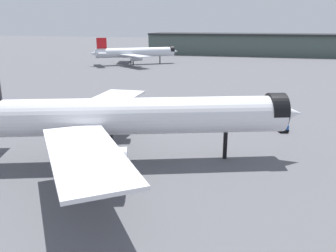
% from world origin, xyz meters
% --- Properties ---
extents(ground, '(900.00, 900.00, 0.00)m').
position_xyz_m(ground, '(0.00, 0.00, 0.00)').
color(ground, '#56565B').
extents(airliner_near_gate, '(54.77, 48.82, 16.45)m').
position_xyz_m(airliner_near_gate, '(2.34, 2.98, 7.25)').
color(airliner_near_gate, white).
rests_on(airliner_near_gate, ground).
extents(airliner_far_taxiway, '(41.51, 36.85, 13.84)m').
position_xyz_m(airliner_far_taxiway, '(-47.63, 129.22, 6.10)').
color(airliner_far_taxiway, silver).
rests_on(airliner_far_taxiway, ground).
extents(terminal_building, '(225.88, 42.09, 23.22)m').
position_xyz_m(terminal_building, '(51.16, 208.21, 7.23)').
color(terminal_building, '#475651').
rests_on(terminal_building, ground).
extents(service_truck_front, '(5.10, 5.80, 3.00)m').
position_xyz_m(service_truck_front, '(-4.40, 36.75, 1.59)').
color(service_truck_front, black).
rests_on(service_truck_front, ground).
extents(baggage_tug_wing, '(2.89, 3.57, 1.85)m').
position_xyz_m(baggage_tug_wing, '(26.23, 27.67, 0.97)').
color(baggage_tug_wing, black).
rests_on(baggage_tug_wing, ground).
extents(baggage_cart_trailing, '(2.74, 2.46, 1.82)m').
position_xyz_m(baggage_cart_trailing, '(18.95, 32.92, 0.98)').
color(baggage_cart_trailing, black).
rests_on(baggage_cart_trailing, ground).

